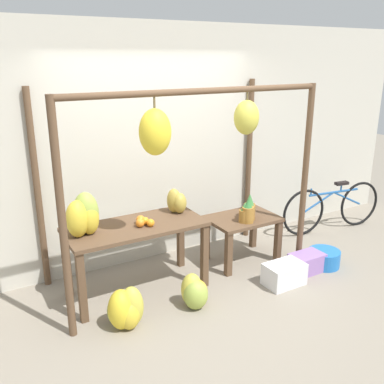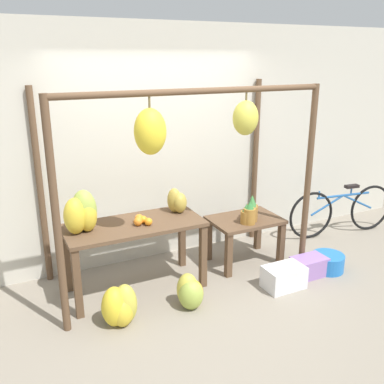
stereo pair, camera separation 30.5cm
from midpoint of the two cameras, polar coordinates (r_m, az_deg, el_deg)
name	(u,v)px [view 1 (the left image)]	position (r m, az deg, el deg)	size (l,w,h in m)	color
ground_plane	(213,305)	(4.50, 0.80, -14.84)	(20.00, 20.00, 0.00)	gray
shop_wall_back	(153,146)	(5.12, -6.97, 6.06)	(8.00, 0.08, 2.80)	beige
stall_awning	(187,149)	(4.24, -2.73, 5.71)	(2.80, 1.21, 2.15)	brown
display_table_main	(136,236)	(4.52, -9.40, -5.84)	(1.44, 0.65, 0.76)	brown
display_table_side	(242,226)	(5.22, 5.07, -4.58)	(0.83, 0.59, 0.57)	brown
banana_pile_on_table	(85,216)	(4.30, -16.11, -3.17)	(0.42, 0.38, 0.42)	#9EB247
orange_pile	(143,222)	(4.43, -8.50, -3.95)	(0.18, 0.20, 0.09)	orange
pineapple_cluster	(248,210)	(5.04, 5.78, -2.49)	(0.28, 0.27, 0.32)	#A3702D
banana_pile_ground_left	(124,310)	(4.18, -11.18, -15.17)	(0.42, 0.40, 0.40)	gold
banana_pile_ground_right	(195,293)	(4.39, -1.66, -13.30)	(0.31, 0.35, 0.35)	gold
fruit_crate_white	(284,274)	(4.88, 10.40, -10.74)	(0.44, 0.28, 0.25)	silver
blue_bucket	(324,258)	(5.39, 15.64, -8.51)	(0.38, 0.38, 0.20)	blue
parked_bicycle	(332,207)	(6.41, 16.93, -1.94)	(1.65, 0.26, 0.71)	black
papaya_pile	(177,202)	(4.72, -3.88, -1.34)	(0.27, 0.27, 0.28)	#B2993D
fruit_crate_purple	(307,263)	(5.20, 13.41, -9.19)	(0.39, 0.26, 0.22)	#9970B7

